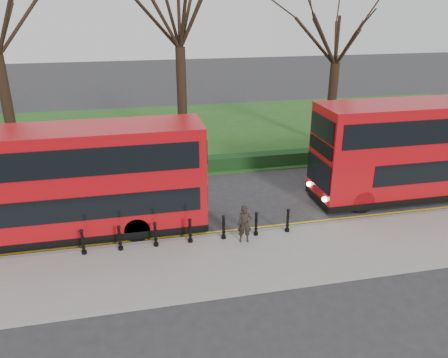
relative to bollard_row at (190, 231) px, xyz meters
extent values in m
plane|color=#28282B|center=(-0.77, 1.35, -0.65)|extent=(120.00, 120.00, 0.00)
cube|color=gray|center=(-0.77, -1.65, -0.58)|extent=(60.00, 4.00, 0.15)
cube|color=slate|center=(-0.77, 0.35, -0.58)|extent=(60.00, 0.25, 0.16)
cube|color=#1D4918|center=(-0.77, 16.35, -0.62)|extent=(60.00, 18.00, 0.06)
cube|color=black|center=(-0.77, 8.15, -0.25)|extent=(60.00, 0.90, 0.80)
cube|color=yellow|center=(-0.77, 0.65, -0.64)|extent=(60.00, 0.10, 0.01)
cube|color=yellow|center=(-0.77, 0.85, -0.64)|extent=(60.00, 0.10, 0.01)
cylinder|color=black|center=(-8.77, 11.35, 2.58)|extent=(0.60, 0.60, 6.45)
cylinder|color=black|center=(1.23, 11.35, 2.68)|extent=(0.60, 0.60, 6.67)
cylinder|color=black|center=(11.23, 11.35, 2.09)|extent=(0.60, 0.60, 5.47)
cylinder|color=black|center=(-4.12, 0.00, 0.00)|extent=(0.15, 0.15, 1.00)
cylinder|color=black|center=(-2.75, 0.00, 0.00)|extent=(0.15, 0.15, 1.00)
cylinder|color=black|center=(-1.37, 0.00, 0.00)|extent=(0.15, 0.15, 1.00)
cylinder|color=black|center=(0.00, 0.00, 0.00)|extent=(0.15, 0.15, 1.00)
cylinder|color=black|center=(1.37, 0.00, 0.00)|extent=(0.15, 0.15, 1.00)
cylinder|color=black|center=(2.75, 0.00, 0.00)|extent=(0.15, 0.15, 1.00)
cylinder|color=black|center=(4.12, 0.00, 0.00)|extent=(0.15, 0.15, 1.00)
cube|color=#AD0B11|center=(-4.89, 1.99, 1.83)|extent=(11.49, 2.61, 4.23)
cube|color=black|center=(-4.89, 1.99, -0.34)|extent=(11.51, 2.63, 0.31)
cube|color=black|center=(-4.05, 0.68, 1.07)|extent=(9.19, 0.04, 0.99)
cube|color=black|center=(-4.89, 0.68, 2.95)|extent=(10.87, 0.04, 1.10)
cylinder|color=black|center=(-2.07, 0.84, -0.13)|extent=(1.04, 0.31, 1.04)
cylinder|color=black|center=(-2.07, 3.14, -0.13)|extent=(1.04, 0.31, 1.04)
cube|color=#AD0B11|center=(12.49, 2.47, 1.93)|extent=(11.95, 2.71, 4.40)
cube|color=black|center=(12.49, 2.47, -0.32)|extent=(11.97, 2.73, 0.33)
cube|color=black|center=(6.50, 2.47, 2.28)|extent=(0.06, 2.39, 0.60)
cylinder|color=black|center=(8.25, 1.27, -0.11)|extent=(1.09, 0.33, 1.09)
cylinder|color=black|center=(8.25, 3.66, -0.11)|extent=(1.09, 0.33, 1.09)
imported|color=black|center=(2.14, -0.42, 0.28)|extent=(0.62, 0.45, 1.57)
camera|label=1|loc=(-1.96, -15.28, 8.50)|focal=35.00mm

